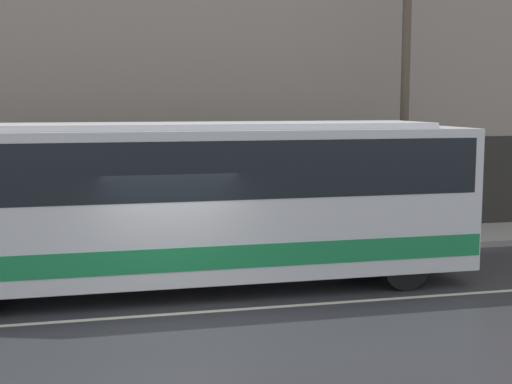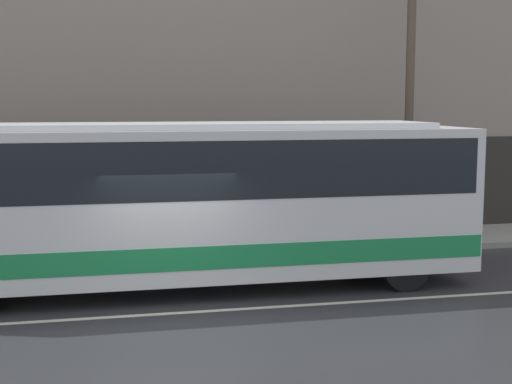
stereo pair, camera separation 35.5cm
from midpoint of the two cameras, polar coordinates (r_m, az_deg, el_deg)
The scene contains 7 objects.
ground_plane at distance 13.19m, azimuth -5.91°, elevation -9.64°, with size 60.00×60.00×0.00m, color #333338.
sidewalk at distance 18.30m, azimuth -7.76°, elevation -4.63°, with size 60.00×2.62×0.16m.
building_facade at distance 19.52m, azimuth -8.42°, elevation 14.35°, with size 60.00×0.35×12.95m.
lane_stripe at distance 13.19m, azimuth -5.91°, elevation -9.62°, with size 54.00×0.14×0.01m.
transit_bus at distance 14.49m, azimuth -5.89°, elevation -0.35°, with size 12.35×2.60×3.40m.
utility_pole_near at distance 19.22m, azimuth 12.76°, elevation 9.35°, with size 0.23×0.23×8.86m.
pedestrian_waiting at distance 18.26m, azimuth -16.49°, elevation -2.10°, with size 0.36×0.36×1.70m.
Camera 2 is at (-1.18, -12.59, 3.82)m, focal length 50.00 mm.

